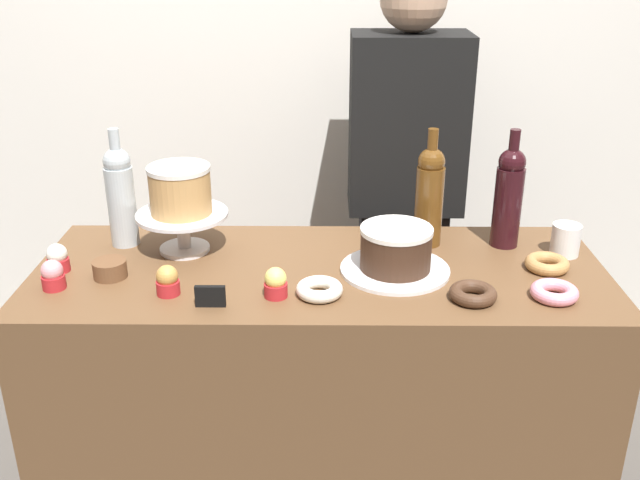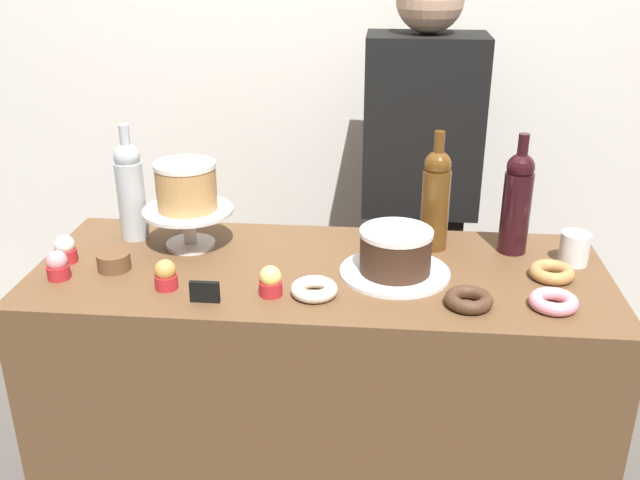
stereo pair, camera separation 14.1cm
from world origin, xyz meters
TOP-DOWN VIEW (x-y plane):
  - back_wall at (0.00, 0.86)m, footprint 6.00×0.05m
  - display_counter at (0.00, 0.00)m, footprint 1.47×0.58m
  - cake_stand_pedestal at (-0.37, 0.11)m, footprint 0.24×0.24m
  - white_layer_cake at (-0.37, 0.11)m, footprint 0.16×0.16m
  - silver_serving_platter at (0.19, -0.01)m, footprint 0.28×0.28m
  - chocolate_round_cake at (0.19, -0.01)m, footprint 0.18×0.18m
  - wine_bottle_clear at (-0.54, 0.16)m, footprint 0.08×0.08m
  - wine_bottle_amber at (0.29, 0.16)m, footprint 0.08×0.08m
  - wine_bottle_dark_red at (0.51, 0.16)m, footprint 0.08×0.08m
  - cupcake_caramel at (-0.36, -0.14)m, footprint 0.06×0.06m
  - cupcake_vanilla at (-0.67, -0.02)m, footprint 0.06×0.06m
  - cupcake_strawberry at (-0.64, -0.12)m, footprint 0.06×0.06m
  - cupcake_lemon at (-0.10, -0.15)m, footprint 0.06×0.06m
  - donut_pink at (0.55, -0.16)m, footprint 0.11×0.11m
  - donut_maple at (0.58, 0.00)m, footprint 0.11×0.11m
  - donut_chocolate at (0.36, -0.17)m, footprint 0.11×0.11m
  - donut_sugar at (-0.00, -0.15)m, footprint 0.11×0.11m
  - cookie_stack at (-0.52, -0.05)m, footprint 0.08×0.08m
  - price_sign_chalkboard at (-0.25, -0.20)m, footprint 0.07×0.01m
  - coffee_cup_ceramic at (0.65, 0.09)m, footprint 0.08×0.08m
  - barista_figure at (0.27, 0.54)m, footprint 0.36×0.22m

SIDE VIEW (x-z plane):
  - display_counter at x=0.00m, z-range 0.00..0.88m
  - barista_figure at x=0.27m, z-range 0.04..1.64m
  - silver_serving_platter at x=0.19m, z-range 0.88..0.89m
  - donut_pink at x=0.55m, z-range 0.88..0.91m
  - donut_maple at x=0.58m, z-range 0.88..0.91m
  - donut_chocolate at x=0.36m, z-range 0.88..0.91m
  - donut_sugar at x=0.00m, z-range 0.88..0.91m
  - cookie_stack at x=-0.52m, z-range 0.88..0.92m
  - price_sign_chalkboard at x=-0.25m, z-range 0.88..0.93m
  - cupcake_caramel at x=-0.36m, z-range 0.88..0.95m
  - cupcake_vanilla at x=-0.67m, z-range 0.88..0.95m
  - cupcake_strawberry at x=-0.64m, z-range 0.88..0.95m
  - cupcake_lemon at x=-0.10m, z-range 0.88..0.95m
  - coffee_cup_ceramic at x=0.65m, z-range 0.88..0.97m
  - chocolate_round_cake at x=0.19m, z-range 0.89..1.00m
  - cake_stand_pedestal at x=-0.37m, z-range 0.90..1.01m
  - wine_bottle_clear at x=-0.54m, z-range 0.86..1.19m
  - wine_bottle_amber at x=0.29m, z-range 0.86..1.19m
  - wine_bottle_dark_red at x=0.51m, z-range 0.86..1.19m
  - white_layer_cake at x=-0.37m, z-range 0.99..1.12m
  - back_wall at x=0.00m, z-range 0.00..2.60m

